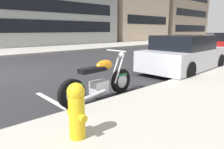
{
  "coord_description": "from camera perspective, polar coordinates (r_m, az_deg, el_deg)",
  "views": [
    {
      "loc": [
        -1.92,
        -8.09,
        1.58
      ],
      "look_at": [
        1.23,
        -4.62,
        0.55
      ],
      "focal_mm": 32.43,
      "sensor_mm": 36.0,
      "label": 1
    }
  ],
  "objects": [
    {
      "name": "sidewalk_far_curb",
      "position": [
        20.84,
        -0.18,
        8.28
      ],
      "size": [
        120.0,
        5.0,
        0.14
      ],
      "primitive_type": "cube",
      "color": "#ADA89E",
      "rests_on": "ground"
    },
    {
      "name": "parked_car_at_intersection",
      "position": [
        8.29,
        19.8,
        5.33
      ],
      "size": [
        4.2,
        1.96,
        1.39
      ],
      "rotation": [
        0.0,
        0.0,
        0.04
      ],
      "color": "silver",
      "rests_on": "ground"
    },
    {
      "name": "fire_hydrant",
      "position": [
        2.77,
        -9.95,
        -9.63
      ],
      "size": [
        0.24,
        0.36,
        0.77
      ],
      "color": "gold",
      "rests_on": "sidewalk_near_curb"
    },
    {
      "name": "parking_stall_stripe",
      "position": [
        4.58,
        -14.89,
        -8.14
      ],
      "size": [
        0.12,
        2.2,
        0.01
      ],
      "primitive_type": "cube",
      "color": "silver",
      "rests_on": "ground"
    },
    {
      "name": "townhouse_corner_block",
      "position": [
        23.9,
        -19.37,
        18.39
      ],
      "size": [
        14.71,
        8.07,
        8.67
      ],
      "color": "#939993",
      "rests_on": "ground"
    },
    {
      "name": "parked_motorcycle",
      "position": [
        4.65,
        -3.41,
        -2.01
      ],
      "size": [
        2.13,
        0.62,
        1.11
      ],
      "rotation": [
        0.0,
        0.0,
        0.07
      ],
      "color": "black",
      "rests_on": "ground"
    },
    {
      "name": "ground_plane",
      "position": [
        8.46,
        -28.33,
        0.16
      ],
      "size": [
        260.0,
        260.0,
        0.0
      ],
      "primitive_type": "plane",
      "color": "#28282B"
    },
    {
      "name": "townhouse_behind_pole",
      "position": [
        42.13,
        14.96,
        15.6
      ],
      "size": [
        12.63,
        10.85,
        8.41
      ],
      "color": "tan",
      "rests_on": "ground"
    }
  ]
}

